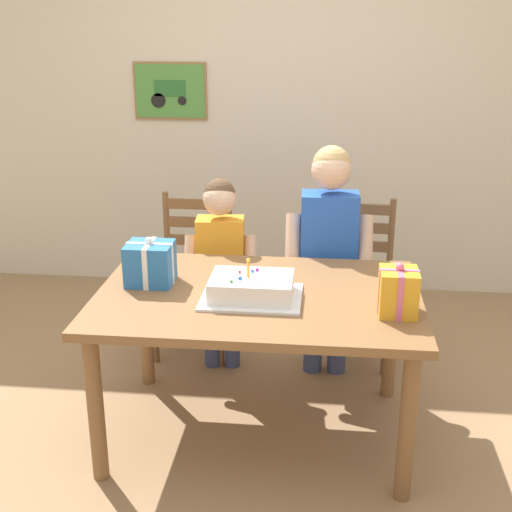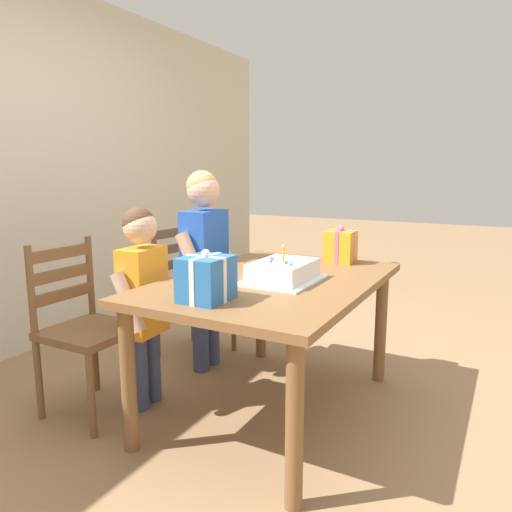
{
  "view_description": "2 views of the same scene",
  "coord_description": "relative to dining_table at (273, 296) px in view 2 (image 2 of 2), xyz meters",
  "views": [
    {
      "loc": [
        0.29,
        -2.83,
        1.92
      ],
      "look_at": [
        -0.02,
        0.12,
        0.87
      ],
      "focal_mm": 47.94,
      "sensor_mm": 36.0,
      "label": 1
    },
    {
      "loc": [
        -2.17,
        -1.07,
        1.29
      ],
      "look_at": [
        0.04,
        0.12,
        0.83
      ],
      "focal_mm": 33.62,
      "sensor_mm": 36.0,
      "label": 2
    }
  ],
  "objects": [
    {
      "name": "gift_box_red_large",
      "position": [
        -0.51,
        0.07,
        0.19
      ],
      "size": [
        0.22,
        0.19,
        0.23
      ],
      "color": "#286BB7",
      "rests_on": "dining_table"
    },
    {
      "name": "birthday_cake",
      "position": [
        -0.02,
        -0.07,
        0.14
      ],
      "size": [
        0.44,
        0.34,
        0.19
      ],
      "color": "silver",
      "rests_on": "dining_table"
    },
    {
      "name": "child_older",
      "position": [
        0.31,
        0.64,
        0.14
      ],
      "size": [
        0.47,
        0.27,
        1.28
      ],
      "color": "#38426B",
      "rests_on": "ground"
    },
    {
      "name": "dining_table",
      "position": [
        0.0,
        0.0,
        0.0
      ],
      "size": [
        1.46,
        0.98,
        0.73
      ],
      "color": "brown",
      "rests_on": "ground"
    },
    {
      "name": "chair_right",
      "position": [
        0.47,
        0.88,
        -0.17
      ],
      "size": [
        0.45,
        0.45,
        0.92
      ],
      "color": "brown",
      "rests_on": "ground"
    },
    {
      "name": "back_wall",
      "position": [
        -0.0,
        1.97,
        0.66
      ],
      "size": [
        6.4,
        0.11,
        2.6
      ],
      "color": "beige",
      "rests_on": "ground"
    },
    {
      "name": "chair_left",
      "position": [
        -0.47,
        0.88,
        -0.17
      ],
      "size": [
        0.42,
        0.42,
        0.92
      ],
      "color": "brown",
      "rests_on": "ground"
    },
    {
      "name": "child_younger",
      "position": [
        -0.27,
        0.64,
        0.03
      ],
      "size": [
        0.41,
        0.24,
        1.1
      ],
      "color": "#38426B",
      "rests_on": "ground"
    },
    {
      "name": "ground_plane",
      "position": [
        0.0,
        0.0,
        -0.64
      ],
      "size": [
        20.0,
        20.0,
        0.0
      ],
      "primitive_type": "plane",
      "color": "#997551"
    },
    {
      "name": "gift_box_beside_cake",
      "position": [
        0.6,
        -0.16,
        0.19
      ],
      "size": [
        0.16,
        0.17,
        0.23
      ],
      "color": "gold",
      "rests_on": "dining_table"
    }
  ]
}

